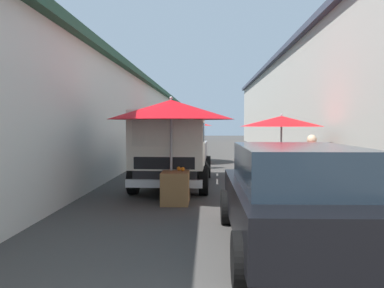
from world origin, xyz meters
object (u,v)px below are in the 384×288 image
object	(u,v)px
hatchback_car	(295,197)
vendor_in_shade	(197,147)
fruit_stall_near_right	(181,126)
vendor_by_crates	(311,165)
fruit_stall_near_left	(283,131)
delivery_truck	(172,151)
fruit_stall_far_right	(172,117)

from	to	relation	value
hatchback_car	vendor_in_shade	world-z (taller)	vendor_in_shade
fruit_stall_near_right	vendor_by_crates	bearing A→B (deg)	-159.32
vendor_by_crates	vendor_in_shade	bearing A→B (deg)	21.33
fruit_stall_near_left	fruit_stall_near_right	bearing A→B (deg)	35.33
delivery_truck	vendor_by_crates	world-z (taller)	delivery_truck
delivery_truck	vendor_by_crates	bearing A→B (deg)	-120.44
delivery_truck	vendor_by_crates	distance (m)	3.68
fruit_stall_far_right	fruit_stall_near_left	xyz separation A→B (m)	(3.70, -3.17, -0.36)
fruit_stall_near_left	vendor_in_shade	xyz separation A→B (m)	(2.72, 2.78, -0.69)
fruit_stall_near_right	vendor_by_crates	world-z (taller)	fruit_stall_near_right
fruit_stall_near_right	fruit_stall_near_left	distance (m)	6.14
delivery_truck	fruit_stall_far_right	bearing A→B (deg)	-174.73
vendor_by_crates	fruit_stall_near_left	bearing A→B (deg)	-2.07
fruit_stall_near_right	delivery_truck	distance (m)	7.20
fruit_stall_far_right	fruit_stall_near_left	world-z (taller)	fruit_stall_far_right
delivery_truck	vendor_by_crates	xyz separation A→B (m)	(-1.86, -3.17, -0.17)
vendor_by_crates	vendor_in_shade	size ratio (longest dim) A/B	1.01
fruit_stall_near_right	hatchback_car	bearing A→B (deg)	-168.70
fruit_stall_near_right	fruit_stall_far_right	bearing A→B (deg)	-177.48
fruit_stall_far_right	vendor_in_shade	distance (m)	6.52
fruit_stall_near_right	vendor_in_shade	xyz separation A→B (m)	(-2.29, -0.78, -0.82)
fruit_stall_near_left	delivery_truck	size ratio (longest dim) A/B	0.52
fruit_stall_far_right	vendor_in_shade	world-z (taller)	fruit_stall_far_right
fruit_stall_far_right	fruit_stall_near_left	distance (m)	4.88
delivery_truck	vendor_in_shade	bearing A→B (deg)	-6.25
fruit_stall_near_left	vendor_in_shade	bearing A→B (deg)	45.58
fruit_stall_near_right	vendor_in_shade	world-z (taller)	fruit_stall_near_right
hatchback_car	vendor_by_crates	size ratio (longest dim) A/B	2.58
hatchback_car	vendor_in_shade	xyz separation A→B (m)	(9.72, 1.62, 0.12)
delivery_truck	hatchback_car	bearing A→B (deg)	-155.98
delivery_truck	vendor_in_shade	size ratio (longest dim) A/B	3.29
hatchback_car	delivery_truck	world-z (taller)	delivery_truck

